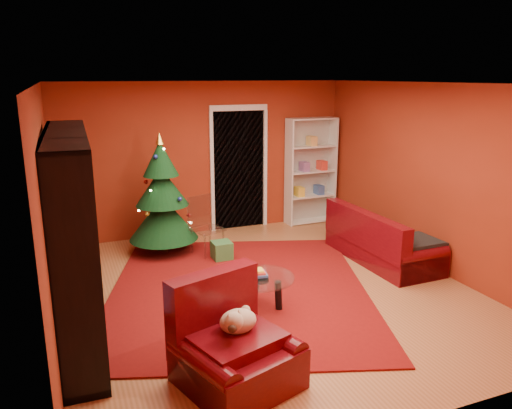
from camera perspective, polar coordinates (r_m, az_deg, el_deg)
name	(u,v)px	position (r m, az deg, el deg)	size (l,w,h in m)	color
floor	(267,292)	(6.54, 1.31, -9.98)	(5.00, 5.50, 0.05)	#9B5D35
ceiling	(269,81)	(5.95, 1.46, 13.91)	(5.00, 5.50, 0.05)	silver
wall_back	(205,158)	(8.69, -5.81, 5.27)	(5.00, 0.05, 2.60)	maroon
wall_left	(46,213)	(5.65, -22.90, -0.87)	(0.05, 5.50, 2.60)	maroon
wall_right	(433,177)	(7.45, 19.59, 2.95)	(0.05, 5.50, 2.60)	maroon
doorway	(239,171)	(8.87, -1.95, 3.89)	(1.06, 0.60, 2.16)	black
rug	(239,290)	(6.53, -1.98, -9.69)	(3.24, 3.78, 0.02)	maroon
media_unit	(74,234)	(5.59, -20.13, -3.23)	(0.43, 2.80, 2.14)	black
christmas_tree	(162,196)	(7.72, -10.68, 0.99)	(1.06, 1.06, 1.88)	black
gift_box_green	(222,251)	(7.53, -3.94, -5.29)	(0.28, 0.28, 0.28)	#306D35
gift_box_red	(142,240)	(8.32, -12.89, -3.98)	(0.20, 0.20, 0.20)	maroon
white_bookshelf	(311,171)	(9.27, 6.28, 3.79)	(0.93, 0.33, 2.00)	white
armchair	(237,345)	(4.57, -2.15, -15.72)	(1.00, 1.00, 0.78)	#4A050C
dog	(238,321)	(4.53, -2.06, -13.18)	(0.40, 0.30, 0.26)	beige
sofa	(383,235)	(7.64, 14.33, -3.36)	(1.86, 0.84, 0.80)	#4A050C
coffee_table	(260,293)	(5.96, 0.48, -10.03)	(0.81, 0.81, 0.50)	gray
acrylic_chair	(207,229)	(7.65, -5.59, -2.84)	(0.42, 0.46, 0.82)	#66605B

